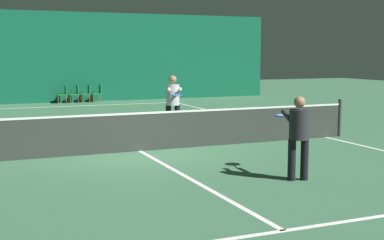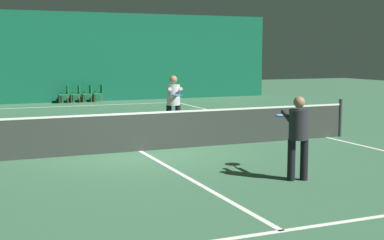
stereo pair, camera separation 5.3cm
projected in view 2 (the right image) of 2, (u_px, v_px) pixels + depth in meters
name	position (u px, v px, depth m)	size (l,w,h in m)	color
ground_plane	(140.00, 151.00, 12.99)	(60.00, 60.00, 0.00)	#386647
backdrop_curtain	(53.00, 57.00, 25.61)	(23.00, 0.12, 4.37)	#0F5138
court_line_baseline_far	(61.00, 107.00, 23.89)	(11.00, 0.10, 0.00)	white
court_line_service_far	(86.00, 121.00, 18.85)	(8.25, 0.10, 0.00)	white
court_line_service_near	(282.00, 231.00, 7.13)	(8.25, 0.10, 0.00)	white
court_line_sideline_right	(327.00, 137.00, 15.10)	(0.10, 23.80, 0.00)	white
court_line_centre	(140.00, 151.00, 12.99)	(0.10, 12.80, 0.00)	white
tennis_net	(140.00, 130.00, 12.93)	(12.00, 0.10, 1.07)	#2D332D
player_near	(298.00, 131.00, 9.93)	(0.67, 1.35, 1.57)	black
player_far	(174.00, 100.00, 15.74)	(0.69, 1.42, 1.72)	black
courtside_chair_0	(65.00, 93.00, 25.48)	(0.44, 0.44, 0.84)	brown
courtside_chair_1	(76.00, 93.00, 25.70)	(0.44, 0.44, 0.84)	brown
courtside_chair_2	(88.00, 92.00, 25.91)	(0.44, 0.44, 0.84)	brown
courtside_chair_3	(99.00, 92.00, 26.12)	(0.44, 0.44, 0.84)	brown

